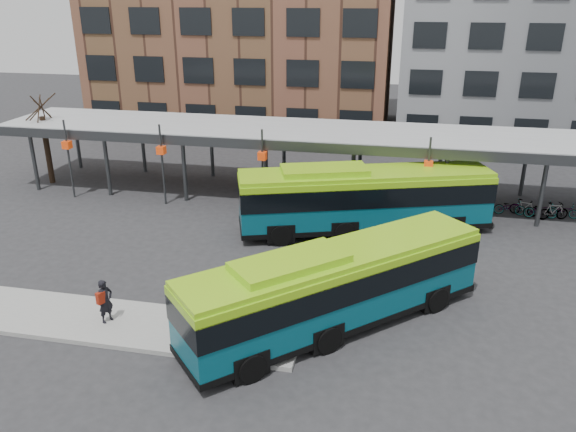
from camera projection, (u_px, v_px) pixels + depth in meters
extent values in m
plane|color=#28282B|center=(277.00, 300.00, 23.00)|extent=(120.00, 120.00, 0.00)
cube|color=gray|center=(119.00, 323.00, 21.26)|extent=(14.00, 3.00, 0.18)
cube|color=#999B9E|center=(325.00, 132.00, 33.34)|extent=(40.00, 6.00, 0.35)
cube|color=#383A3D|center=(317.00, 148.00, 30.66)|extent=(40.00, 0.15, 0.55)
cylinder|color=#383A3D|center=(34.00, 161.00, 35.21)|extent=(0.24, 0.24, 3.80)
cylinder|color=#383A3D|center=(77.00, 142.00, 39.76)|extent=(0.24, 0.24, 3.80)
cylinder|color=#383A3D|center=(107.00, 166.00, 34.27)|extent=(0.24, 0.24, 3.80)
cylinder|color=#383A3D|center=(143.00, 145.00, 38.82)|extent=(0.24, 0.24, 3.80)
cylinder|color=#383A3D|center=(184.00, 170.00, 33.34)|extent=(0.24, 0.24, 3.80)
cylinder|color=#383A3D|center=(212.00, 149.00, 37.89)|extent=(0.24, 0.24, 3.80)
cylinder|color=#383A3D|center=(266.00, 176.00, 32.40)|extent=(0.24, 0.24, 3.80)
cylinder|color=#383A3D|center=(284.00, 153.00, 36.95)|extent=(0.24, 0.24, 3.80)
cylinder|color=#383A3D|center=(353.00, 181.00, 31.47)|extent=(0.24, 0.24, 3.80)
cylinder|color=#383A3D|center=(360.00, 157.00, 36.02)|extent=(0.24, 0.24, 3.80)
cylinder|color=#383A3D|center=(444.00, 187.00, 30.53)|extent=(0.24, 0.24, 3.80)
cylinder|color=#383A3D|center=(440.00, 162.00, 35.08)|extent=(0.24, 0.24, 3.80)
cylinder|color=#383A3D|center=(542.00, 193.00, 29.60)|extent=(0.24, 0.24, 3.80)
cylinder|color=#383A3D|center=(525.00, 166.00, 34.15)|extent=(0.24, 0.24, 3.80)
cylinder|color=#383A3D|center=(69.00, 159.00, 33.73)|extent=(0.12, 0.12, 4.80)
cube|color=red|center=(67.00, 145.00, 33.40)|extent=(0.45, 0.45, 0.45)
cylinder|color=#383A3D|center=(163.00, 165.00, 32.61)|extent=(0.12, 0.12, 4.80)
cube|color=red|center=(161.00, 150.00, 32.28)|extent=(0.45, 0.45, 0.45)
cylinder|color=#383A3D|center=(263.00, 171.00, 31.49)|extent=(0.12, 0.12, 4.80)
cube|color=red|center=(262.00, 156.00, 31.16)|extent=(0.45, 0.45, 0.45)
cylinder|color=#383A3D|center=(427.00, 181.00, 29.81)|extent=(0.12, 0.12, 4.80)
cube|color=red|center=(428.00, 165.00, 29.47)|extent=(0.45, 0.45, 0.45)
cylinder|color=black|center=(47.00, 150.00, 36.46)|extent=(0.36, 0.36, 4.40)
cylinder|color=black|center=(42.00, 110.00, 35.48)|extent=(0.08, 1.63, 1.59)
cylinder|color=black|center=(42.00, 110.00, 35.59)|extent=(1.63, 0.13, 1.59)
cylinder|color=black|center=(39.00, 110.00, 35.51)|extent=(0.15, 1.63, 1.59)
cylinder|color=black|center=(40.00, 111.00, 35.41)|extent=(1.63, 0.10, 1.59)
cube|color=brown|center=(245.00, 1.00, 49.89)|extent=(26.00, 14.00, 22.00)
cube|color=slate|center=(555.00, 15.00, 45.40)|extent=(24.00, 14.00, 20.00)
cube|color=#084B5D|center=(336.00, 288.00, 20.66)|extent=(10.51, 10.08, 2.51)
cube|color=black|center=(337.00, 276.00, 20.47)|extent=(10.59, 10.16, 0.95)
cube|color=#85C514|center=(338.00, 255.00, 20.16)|extent=(10.44, 10.00, 0.20)
cube|color=#85C514|center=(290.00, 263.00, 19.11)|extent=(4.17, 4.07, 0.35)
cube|color=black|center=(335.00, 315.00, 21.08)|extent=(10.60, 10.16, 0.24)
cylinder|color=black|center=(437.00, 300.00, 22.05)|extent=(0.94, 0.91, 1.00)
cylinder|color=black|center=(395.00, 275.00, 23.99)|extent=(0.94, 0.91, 1.00)
cylinder|color=black|center=(328.00, 340.00, 19.52)|extent=(0.94, 0.91, 1.00)
cylinder|color=black|center=(291.00, 308.00, 21.46)|extent=(0.94, 0.91, 1.00)
cylinder|color=black|center=(252.00, 368.00, 18.05)|extent=(0.94, 0.91, 1.00)
cylinder|color=black|center=(219.00, 332.00, 19.99)|extent=(0.94, 0.91, 1.00)
cube|color=#084B5D|center=(364.00, 200.00, 29.11)|extent=(13.09, 6.72, 2.69)
cube|color=black|center=(365.00, 190.00, 28.91)|extent=(13.17, 6.80, 1.02)
cube|color=#85C514|center=(366.00, 173.00, 28.57)|extent=(13.06, 6.61, 0.22)
cube|color=#85C514|center=(324.00, 171.00, 28.24)|extent=(4.70, 3.22, 0.38)
cube|color=black|center=(363.00, 222.00, 29.56)|extent=(13.18, 6.80, 0.26)
cylinder|color=black|center=(451.00, 227.00, 28.84)|extent=(1.12, 0.65, 1.08)
cylinder|color=black|center=(433.00, 209.00, 31.26)|extent=(1.12, 0.65, 1.08)
cylinder|color=black|center=(345.00, 232.00, 28.19)|extent=(1.12, 0.65, 1.08)
cylinder|color=black|center=(334.00, 213.00, 30.61)|extent=(1.12, 0.65, 1.08)
cylinder|color=black|center=(281.00, 235.00, 27.81)|extent=(1.12, 0.65, 1.08)
cylinder|color=black|center=(275.00, 216.00, 30.23)|extent=(1.12, 0.65, 1.08)
imported|color=black|center=(105.00, 301.00, 20.92)|extent=(0.63, 0.74, 1.72)
cube|color=maroon|center=(101.00, 298.00, 20.70)|extent=(0.30, 0.37, 0.46)
imported|color=slate|center=(510.00, 207.00, 31.71)|extent=(1.75, 0.67, 0.91)
imported|color=slate|center=(524.00, 207.00, 31.63)|extent=(1.60, 0.91, 0.93)
imported|color=slate|center=(541.00, 210.00, 31.21)|extent=(1.84, 0.68, 0.96)
imported|color=slate|center=(553.00, 211.00, 30.98)|extent=(1.76, 0.89, 1.02)
imported|color=slate|center=(564.00, 210.00, 31.34)|extent=(1.70, 0.94, 0.85)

